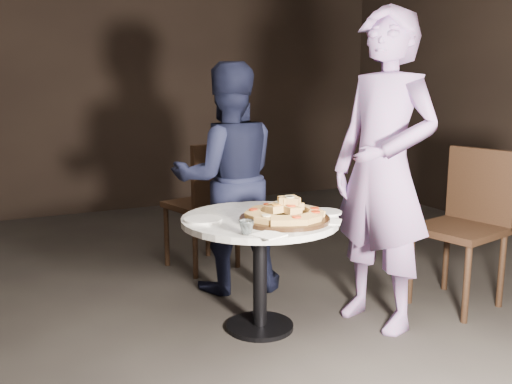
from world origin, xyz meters
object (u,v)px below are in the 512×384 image
(water_glass, at_px, (246,227))
(diner_teal, at_px, (383,171))
(focaccia_pile, at_px, (285,211))
(serving_board, at_px, (285,219))
(diner_navy, at_px, (227,179))
(chair_right, at_px, (468,216))
(chair_far, at_px, (209,197))
(table, at_px, (260,239))

(water_glass, xyz_separation_m, diner_teal, (0.86, 0.07, 0.20))
(focaccia_pile, relative_size, water_glass, 5.75)
(serving_board, xyz_separation_m, diner_navy, (0.02, 0.80, 0.09))
(focaccia_pile, xyz_separation_m, diner_teal, (0.56, -0.09, 0.18))
(chair_right, distance_m, diner_teal, 0.76)
(serving_board, xyz_separation_m, chair_far, (0.04, 1.20, -0.11))
(chair_far, height_order, chair_right, chair_right)
(chair_right, bearing_deg, water_glass, -99.20)
(chair_far, xyz_separation_m, diner_teal, (0.52, -1.29, 0.33))
(table, bearing_deg, water_glass, -126.83)
(focaccia_pile, relative_size, chair_far, 0.45)
(table, bearing_deg, diner_navy, 81.74)
(diner_teal, bearing_deg, focaccia_pile, -113.41)
(chair_right, bearing_deg, focaccia_pile, -105.55)
(serving_board, height_order, chair_far, chair_far)
(focaccia_pile, height_order, diner_teal, diner_teal)
(table, xyz_separation_m, water_glass, (-0.21, -0.29, 0.15))
(focaccia_pile, relative_size, chair_right, 0.45)
(table, height_order, diner_navy, diner_navy)
(focaccia_pile, xyz_separation_m, water_glass, (-0.30, -0.16, -0.02))
(chair_right, bearing_deg, table, -110.93)
(water_glass, distance_m, diner_navy, 1.01)
(diner_navy, bearing_deg, table, 93.78)
(focaccia_pile, xyz_separation_m, diner_navy, (0.02, 0.80, 0.05))
(water_glass, bearing_deg, focaccia_pile, 27.70)
(focaccia_pile, bearing_deg, chair_right, -2.94)
(serving_board, relative_size, water_glass, 6.41)
(water_glass, bearing_deg, diner_navy, 71.99)
(table, xyz_separation_m, diner_navy, (0.10, 0.67, 0.22))
(chair_far, distance_m, chair_right, 1.75)
(serving_board, bearing_deg, table, 121.21)
(chair_right, relative_size, diner_navy, 0.64)
(table, relative_size, chair_right, 0.89)
(table, bearing_deg, serving_board, -58.79)
(chair_far, bearing_deg, diner_teal, 97.66)
(serving_board, height_order, diner_teal, diner_teal)
(water_glass, height_order, chair_right, chair_right)
(focaccia_pile, height_order, chair_right, chair_right)
(table, xyz_separation_m, serving_board, (0.08, -0.13, 0.13))
(chair_far, bearing_deg, water_glass, 61.67)
(chair_right, height_order, diner_teal, diner_teal)
(chair_far, xyz_separation_m, chair_right, (1.20, -1.27, 0.01))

